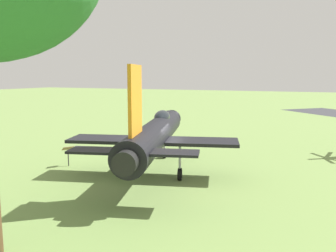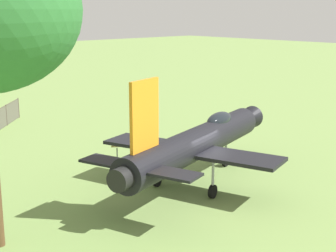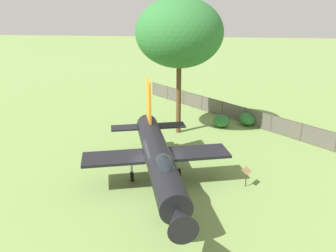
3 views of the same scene
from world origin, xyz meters
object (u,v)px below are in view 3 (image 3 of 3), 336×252
object	(u,v)px
info_plaque	(246,173)
shrub_near_fence	(248,119)
display_jet	(159,158)
shade_tree	(179,33)
shrub_by_tree	(221,121)

from	to	relation	value
info_plaque	shrub_near_fence	bearing A→B (deg)	-5.69
display_jet	info_plaque	xyz separation A→B (m)	(1.09, -4.97, -1.21)
shade_tree	info_plaque	bearing A→B (deg)	-151.47
shade_tree	shrub_by_tree	size ratio (longest dim) A/B	6.75
display_jet	shade_tree	distance (m)	11.51
shade_tree	shrub_near_fence	xyz separation A→B (m)	(2.56, -5.89, -7.45)
shrub_by_tree	info_plaque	bearing A→B (deg)	-173.74
display_jet	shrub_by_tree	bearing A→B (deg)	145.70
display_jet	shade_tree	xyz separation A→B (m)	(9.85, -0.21, 5.96)
info_plaque	shrub_by_tree	bearing A→B (deg)	6.26
display_jet	shade_tree	size ratio (longest dim) A/B	1.21
display_jet	shrub_near_fence	bearing A→B (deg)	137.50
shade_tree	shrub_near_fence	bearing A→B (deg)	-66.52
info_plaque	display_jet	bearing A→B (deg)	102.39
shade_tree	info_plaque	xyz separation A→B (m)	(-8.75, -4.76, -7.17)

